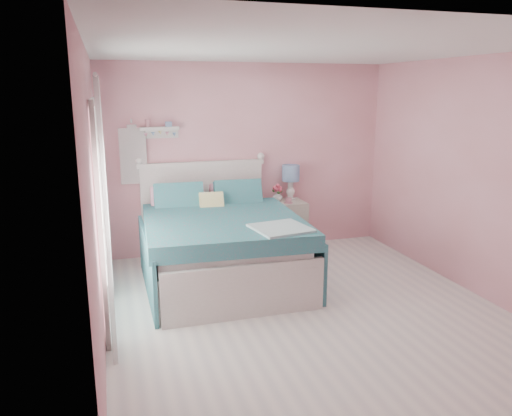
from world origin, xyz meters
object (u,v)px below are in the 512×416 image
bed (220,246)px  nightstand (286,226)px  table_lamp (291,176)px  teacup (288,201)px  vase (278,196)px

bed → nightstand: 1.44m
bed → table_lamp: 1.70m
teacup → vase: bearing=123.6°
nightstand → teacup: size_ratio=7.66×
bed → table_lamp: bearing=40.4°
teacup → bed: bearing=-146.7°
teacup → nightstand: bearing=82.5°
table_lamp → bed: bearing=-142.4°
nightstand → table_lamp: (0.09, 0.10, 0.70)m
table_lamp → teacup: (-0.11, -0.21, -0.31)m
bed → teacup: (1.14, 0.75, 0.32)m
bed → nightstand: size_ratio=3.20×
table_lamp → nightstand: bearing=-131.9°
bed → nightstand: bearing=39.4°
table_lamp → teacup: 0.39m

